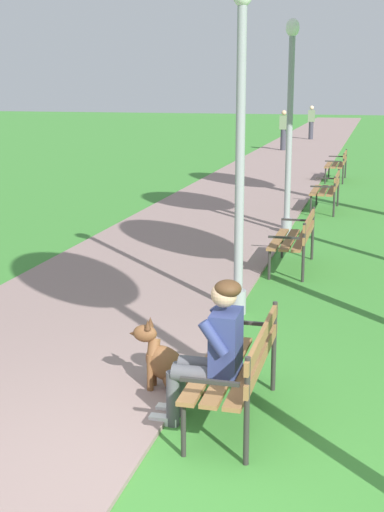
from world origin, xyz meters
name	(u,v)px	position (x,y,z in m)	size (l,w,h in m)	color
ground_plane	(149,481)	(0.00, 0.00, 0.00)	(120.00, 120.00, 0.00)	#3D8433
paved_path	(293,154)	(-1.83, 24.00, 0.02)	(3.38, 60.00, 0.04)	gray
park_bench_near	(240,363)	(0.44, 1.10, 0.51)	(0.55, 1.50, 0.85)	olive
park_bench_mid	(296,236)	(0.31, 6.27, 0.51)	(0.55, 1.50, 0.85)	olive
park_bench_far	(328,188)	(0.39, 11.56, 0.51)	(0.55, 1.50, 0.85)	olive
park_bench_furthest	(338,163)	(0.31, 16.68, 0.51)	(0.55, 1.50, 0.85)	olive
person_seated_on_near_bench	(213,347)	(0.23, 0.98, 0.68)	(0.74, 0.49, 1.25)	#4C4C51
dog_brown	(171,367)	(-0.27, 1.48, 0.26)	(0.83, 0.30, 0.71)	brown
lamp_post_near	(240,148)	(-0.13, 3.93, 2.02)	(0.24, 0.24, 3.90)	gray
lamp_post_mid	(290,126)	(-0.16, 8.82, 2.00)	(0.24, 0.24, 3.85)	gray
pedestrian_distant	(283,130)	(-2.43, 25.43, 0.84)	(0.32, 0.22, 1.65)	#383842
pedestrian_further_distant	(311,123)	(-1.88, 31.51, 0.84)	(0.32, 0.22, 1.65)	#383842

